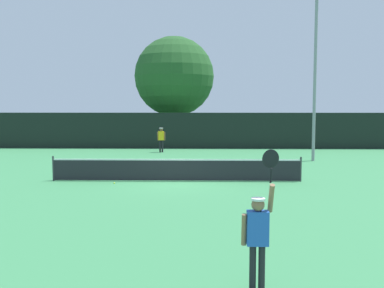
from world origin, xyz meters
The scene contains 10 objects.
ground_plane centered at (0.00, 0.00, 0.00)m, with size 120.00×120.00×0.00m, color #387F4C.
tennis_net centered at (0.00, 0.00, 0.51)m, with size 10.84×0.08×1.07m.
perimeter_fence centered at (0.00, 14.67, 1.36)m, with size 34.98×0.12×2.73m, color black.
player_serving centered at (2.13, -11.37, 1.10)m, with size 0.68×0.39×2.51m.
player_receiving centered at (-1.75, 11.79, 1.05)m, with size 0.57×0.25×1.71m.
tennis_ball centered at (-2.56, -0.77, 0.03)m, with size 0.07×0.07×0.07m, color #CCE033.
light_pole centered at (7.70, 7.23, 5.49)m, with size 1.18×0.28×9.81m.
large_tree centered at (-1.26, 18.56, 5.69)m, with size 6.68×6.68×9.05m.
parked_car_near centered at (-3.02, 21.97, 0.78)m, with size 2.06×4.27×1.69m.
parked_car_mid centered at (1.69, 20.28, 0.78)m, with size 2.30×4.36×1.69m.
Camera 1 is at (1.14, -19.04, 3.28)m, focal length 41.48 mm.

